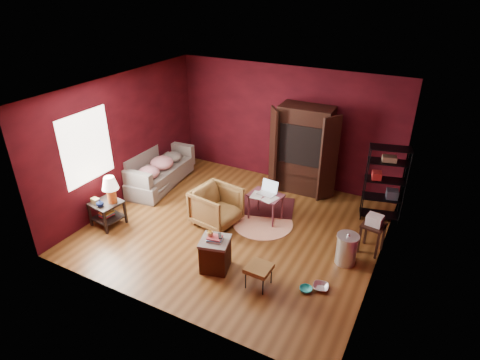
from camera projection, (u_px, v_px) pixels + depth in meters
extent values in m
cube|color=brown|center=(235.00, 228.00, 8.14)|extent=(5.50, 5.00, 0.02)
cube|color=white|center=(235.00, 91.00, 6.85)|extent=(5.50, 5.00, 0.02)
cube|color=#420910|center=(286.00, 125.00, 9.46)|extent=(5.50, 0.02, 2.80)
cube|color=#420910|center=(148.00, 234.00, 5.52)|extent=(5.50, 0.02, 2.80)
cube|color=#420910|center=(123.00, 140.00, 8.64)|extent=(0.02, 5.00, 2.80)
cube|color=#420910|center=(388.00, 200.00, 6.35)|extent=(0.02, 5.00, 2.80)
cube|color=white|center=(87.00, 147.00, 7.75)|extent=(0.02, 1.20, 1.40)
imported|color=#6D635E|center=(160.00, 170.00, 9.61)|extent=(0.87, 2.06, 0.78)
imported|color=black|center=(216.00, 205.00, 8.10)|extent=(0.89, 0.94, 0.86)
imported|color=silver|center=(321.00, 282.00, 6.51)|extent=(0.26, 0.11, 0.26)
imported|color=#26B4B1|center=(306.00, 286.00, 6.47)|extent=(0.21, 0.08, 0.21)
imported|color=#0C173F|center=(100.00, 203.00, 7.85)|extent=(0.19, 0.19, 0.15)
imported|color=#F0CE75|center=(210.00, 233.00, 6.72)|extent=(0.14, 0.13, 0.11)
cube|color=black|center=(106.00, 203.00, 8.03)|extent=(0.62, 0.62, 0.04)
cube|color=black|center=(108.00, 217.00, 8.18)|extent=(0.57, 0.57, 0.03)
cube|color=black|center=(90.00, 215.00, 8.09)|extent=(0.05, 0.05, 0.51)
cube|color=black|center=(105.00, 223.00, 7.84)|extent=(0.05, 0.05, 0.51)
cube|color=black|center=(110.00, 205.00, 8.44)|extent=(0.05, 0.05, 0.51)
cube|color=black|center=(125.00, 212.00, 8.19)|extent=(0.05, 0.05, 0.51)
cylinder|color=orange|center=(112.00, 195.00, 7.96)|extent=(0.21, 0.21, 0.31)
cone|color=#F2E5C6|center=(110.00, 183.00, 7.83)|extent=(0.37, 0.37, 0.25)
cube|color=#988B53|center=(95.00, 201.00, 7.97)|extent=(0.18, 0.13, 0.11)
cube|color=#DD3837|center=(107.00, 215.00, 8.19)|extent=(0.23, 0.28, 0.03)
cube|color=#3789DD|center=(107.00, 214.00, 8.17)|extent=(0.23, 0.28, 0.03)
cube|color=#F9DE53|center=(107.00, 213.00, 8.15)|extent=(0.23, 0.28, 0.03)
cube|color=#6D635E|center=(161.00, 175.00, 9.69)|extent=(0.87, 1.84, 0.38)
cube|color=#6D635E|center=(149.00, 163.00, 9.69)|extent=(0.29, 1.80, 0.76)
cube|color=#6D635E|center=(137.00, 183.00, 8.86)|extent=(0.77, 0.22, 0.52)
cube|color=#6D635E|center=(180.00, 153.00, 10.32)|extent=(0.77, 0.22, 0.52)
ellipsoid|color=#A81731|center=(149.00, 172.00, 9.11)|extent=(0.52, 0.52, 0.26)
ellipsoid|color=#A81731|center=(162.00, 163.00, 9.52)|extent=(0.58, 0.58, 0.30)
ellipsoid|color=#6D635E|center=(173.00, 157.00, 9.92)|extent=(0.48, 0.48, 0.25)
cube|color=#3E1C0E|center=(215.00, 255.00, 6.90)|extent=(0.56, 0.56, 0.55)
cube|color=#6D635E|center=(215.00, 241.00, 6.76)|extent=(0.59, 0.59, 0.05)
cube|color=beige|center=(215.00, 239.00, 6.75)|extent=(0.31, 0.26, 0.02)
cube|color=teal|center=(215.00, 238.00, 6.74)|extent=(0.31, 0.27, 0.02)
cube|color=#C0484F|center=(215.00, 237.00, 6.73)|extent=(0.27, 0.22, 0.02)
cube|color=black|center=(220.00, 236.00, 6.73)|extent=(0.13, 0.16, 0.02)
cube|color=black|center=(259.00, 268.00, 6.46)|extent=(0.40, 0.40, 0.08)
cube|color=black|center=(259.00, 271.00, 6.48)|extent=(0.36, 0.36, 0.02)
cylinder|color=black|center=(246.00, 280.00, 6.50)|extent=(0.02, 0.02, 0.32)
cylinder|color=black|center=(263.00, 287.00, 6.36)|extent=(0.02, 0.02, 0.32)
cylinder|color=black|center=(255.00, 269.00, 6.74)|extent=(0.02, 0.02, 0.32)
cylinder|color=black|center=(271.00, 276.00, 6.61)|extent=(0.02, 0.02, 0.32)
cylinder|color=#F8EACF|center=(263.00, 223.00, 8.28)|extent=(1.49, 1.49, 0.01)
cube|color=#4C1419|center=(263.00, 206.00, 8.87)|extent=(1.53, 1.24, 0.01)
cube|color=brown|center=(266.00, 195.00, 8.18)|extent=(0.72, 0.54, 0.03)
cylinder|color=brown|center=(249.00, 207.00, 8.32)|extent=(0.04, 0.04, 0.56)
cylinder|color=brown|center=(273.00, 216.00, 8.02)|extent=(0.04, 0.04, 0.56)
cylinder|color=brown|center=(258.00, 199.00, 8.60)|extent=(0.04, 0.04, 0.56)
cylinder|color=brown|center=(282.00, 207.00, 8.30)|extent=(0.04, 0.04, 0.56)
cube|color=silver|center=(267.00, 194.00, 8.19)|extent=(0.38, 0.29, 0.02)
cube|color=silver|center=(270.00, 186.00, 8.23)|extent=(0.36, 0.12, 0.24)
cube|color=beige|center=(257.00, 195.00, 8.16)|extent=(0.27, 0.36, 0.00)
cube|color=beige|center=(270.00, 199.00, 8.02)|extent=(0.32, 0.39, 0.00)
cube|color=black|center=(304.00, 149.00, 9.15)|extent=(1.21, 0.70, 2.04)
cube|color=black|center=(303.00, 142.00, 8.96)|extent=(0.99, 0.53, 0.91)
cube|color=black|center=(273.00, 149.00, 9.15)|extent=(0.34, 0.41, 1.93)
cube|color=black|center=(329.00, 159.00, 8.66)|extent=(0.30, 0.44, 1.93)
cube|color=#282A2D|center=(304.00, 146.00, 9.05)|extent=(0.69, 0.57, 0.56)
cube|color=black|center=(300.00, 150.00, 8.83)|extent=(0.54, 0.04, 0.43)
cube|color=black|center=(302.00, 171.00, 9.35)|extent=(0.99, 0.58, 0.05)
cylinder|color=black|center=(366.00, 186.00, 8.04)|extent=(0.03, 0.03, 1.61)
cylinder|color=black|center=(405.00, 190.00, 7.88)|extent=(0.03, 0.03, 1.61)
cylinder|color=black|center=(365.00, 179.00, 8.32)|extent=(0.03, 0.03, 1.61)
cylinder|color=black|center=(403.00, 183.00, 8.16)|extent=(0.03, 0.03, 1.61)
cube|color=black|center=(379.00, 214.00, 8.43)|extent=(0.85, 0.52, 0.02)
cube|color=black|center=(382.00, 198.00, 8.24)|extent=(0.85, 0.52, 0.02)
cube|color=black|center=(385.00, 180.00, 8.06)|extent=(0.85, 0.52, 0.02)
cube|color=black|center=(389.00, 162.00, 7.87)|extent=(0.85, 0.52, 0.02)
cube|color=black|center=(391.00, 148.00, 7.74)|extent=(0.85, 0.52, 0.02)
cube|color=maroon|center=(377.00, 175.00, 8.05)|extent=(0.23, 0.26, 0.14)
cube|color=#2E2E39|center=(392.00, 194.00, 8.15)|extent=(0.27, 0.27, 0.18)
cube|color=brown|center=(389.00, 159.00, 7.84)|extent=(0.30, 0.24, 0.11)
cube|color=black|center=(374.00, 225.00, 7.21)|extent=(0.44, 0.44, 0.04)
cube|color=black|center=(359.00, 239.00, 7.31)|extent=(0.04, 0.04, 0.56)
cube|color=black|center=(377.00, 246.00, 7.13)|extent=(0.04, 0.04, 0.56)
cube|color=black|center=(366.00, 231.00, 7.54)|extent=(0.04, 0.04, 0.56)
cube|color=black|center=(383.00, 237.00, 7.37)|extent=(0.04, 0.04, 0.56)
cube|color=white|center=(375.00, 220.00, 7.16)|extent=(0.30, 0.25, 0.19)
cylinder|color=white|center=(346.00, 250.00, 7.04)|extent=(0.40, 0.40, 0.54)
cylinder|color=white|center=(348.00, 237.00, 6.91)|extent=(0.44, 0.44, 0.04)
sphere|color=white|center=(349.00, 235.00, 6.90)|extent=(0.06, 0.06, 0.05)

